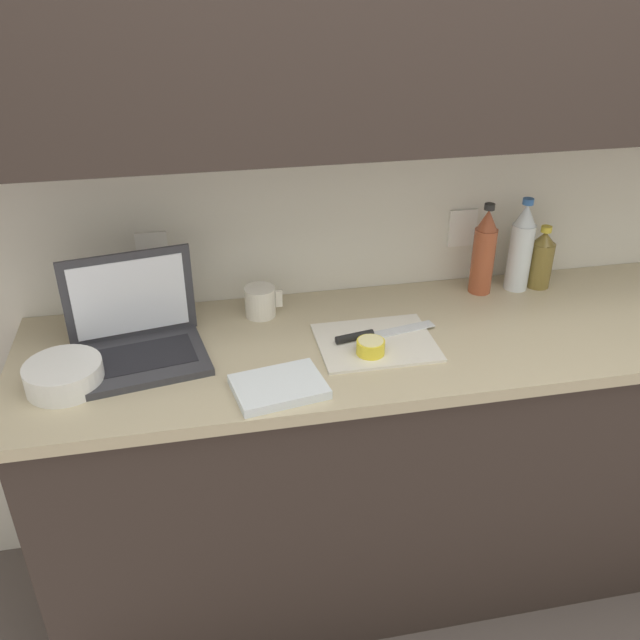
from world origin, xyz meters
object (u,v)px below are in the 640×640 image
at_px(knife, 368,335).
at_px(bottle_oil_tall, 521,248).
at_px(bottle_green_soda, 541,260).
at_px(bottle_water_clear, 484,252).
at_px(measuring_cup, 260,302).
at_px(lemon_half_cut, 371,347).
at_px(laptop, 137,334).
at_px(bowl_white, 64,375).
at_px(cutting_board, 376,342).

bearing_deg(knife, bottle_oil_tall, 11.51).
bearing_deg(bottle_green_soda, knife, -160.36).
distance_m(bottle_water_clear, measuring_cup, 0.70).
height_order(bottle_green_soda, bottle_water_clear, bottle_water_clear).
bearing_deg(knife, bottle_water_clear, 17.06).
xyz_separation_m(lemon_half_cut, bottle_green_soda, (0.63, 0.30, 0.06)).
bearing_deg(bottle_green_soda, lemon_half_cut, -154.53).
height_order(knife, bottle_green_soda, bottle_green_soda).
relative_size(laptop, bowl_white, 1.96).
distance_m(bottle_oil_tall, measuring_cup, 0.82).
bearing_deg(bottle_green_soda, bottle_oil_tall, 180.00).
height_order(knife, bowl_white, bowl_white).
bearing_deg(measuring_cup, bottle_water_clear, 1.72).
bearing_deg(bottle_oil_tall, knife, -157.87).
relative_size(knife, bowl_white, 1.58).
distance_m(bottle_green_soda, bottle_oil_tall, 0.09).
distance_m(laptop, lemon_half_cut, 0.62).
bearing_deg(laptop, lemon_half_cut, -21.84).
height_order(lemon_half_cut, bowl_white, bowl_white).
bearing_deg(cutting_board, knife, 122.04).
relative_size(knife, lemon_half_cut, 3.94).
bearing_deg(knife, measuring_cup, 133.41).
distance_m(laptop, bottle_oil_tall, 1.18).
distance_m(cutting_board, bowl_white, 0.81).
height_order(bottle_oil_tall, measuring_cup, bottle_oil_tall).
bearing_deg(cutting_board, bowl_white, -176.66).
bearing_deg(cutting_board, bottle_green_soda, 22.11).
distance_m(bottle_water_clear, bowl_white, 1.25).
bearing_deg(laptop, bottle_green_soda, -1.83).
bearing_deg(measuring_cup, bottle_green_soda, 1.34).
bearing_deg(cutting_board, bottle_water_clear, 31.15).
bearing_deg(bottle_green_soda, bottle_water_clear, 180.00).
xyz_separation_m(cutting_board, bottle_oil_tall, (0.53, 0.24, 0.13)).
relative_size(bottle_green_soda, bottle_water_clear, 0.70).
distance_m(laptop, bottle_water_clear, 1.06).
relative_size(laptop, bottle_oil_tall, 1.26).
xyz_separation_m(laptop, bottle_oil_tall, (1.16, 0.17, 0.07)).
distance_m(laptop, knife, 0.62).
bearing_deg(knife, lemon_half_cut, -111.65).
relative_size(laptop, lemon_half_cut, 4.90).
height_order(lemon_half_cut, measuring_cup, measuring_cup).
bearing_deg(measuring_cup, bottle_oil_tall, 1.47).
height_order(lemon_half_cut, bottle_oil_tall, bottle_oil_tall).
relative_size(bottle_water_clear, measuring_cup, 2.62).
xyz_separation_m(knife, bottle_green_soda, (0.62, 0.22, 0.08)).
distance_m(knife, lemon_half_cut, 0.08).
bearing_deg(lemon_half_cut, bottle_water_clear, 34.69).
distance_m(cutting_board, lemon_half_cut, 0.07).
relative_size(lemon_half_cut, measuring_cup, 0.69).
relative_size(bottle_green_soda, measuring_cup, 1.84).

